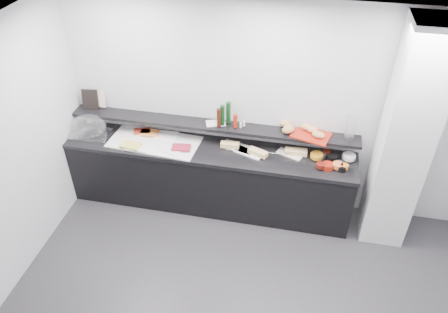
% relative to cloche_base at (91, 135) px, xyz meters
% --- Properties ---
extents(back_wall, '(5.00, 0.02, 2.70)m').
position_rel_cloche_base_xyz_m(back_wall, '(2.24, 0.34, 0.43)').
color(back_wall, silver).
rests_on(back_wall, ground).
extents(ceiling, '(5.00, 5.00, 0.00)m').
position_rel_cloche_base_xyz_m(ceiling, '(2.24, -1.66, 1.78)').
color(ceiling, white).
rests_on(ceiling, back_wall).
extents(column, '(0.50, 0.50, 2.70)m').
position_rel_cloche_base_xyz_m(column, '(3.74, -0.01, 0.43)').
color(column, silver).
rests_on(column, ground).
extents(buffet_cabinet, '(3.60, 0.60, 0.85)m').
position_rel_cloche_base_xyz_m(buffet_cabinet, '(1.54, 0.04, -0.50)').
color(buffet_cabinet, black).
rests_on(buffet_cabinet, ground).
extents(counter_top, '(3.62, 0.62, 0.05)m').
position_rel_cloche_base_xyz_m(counter_top, '(1.54, 0.04, -0.05)').
color(counter_top, black).
rests_on(counter_top, buffet_cabinet).
extents(wall_shelf, '(3.60, 0.25, 0.04)m').
position_rel_cloche_base_xyz_m(wall_shelf, '(1.54, 0.21, 0.21)').
color(wall_shelf, black).
rests_on(wall_shelf, back_wall).
extents(cloche_base, '(0.51, 0.35, 0.04)m').
position_rel_cloche_base_xyz_m(cloche_base, '(0.00, 0.00, 0.00)').
color(cloche_base, '#B1B3B8').
rests_on(cloche_base, counter_top).
extents(cloche_dome, '(0.54, 0.46, 0.34)m').
position_rel_cloche_base_xyz_m(cloche_dome, '(-0.03, 0.01, 0.11)').
color(cloche_dome, white).
rests_on(cloche_dome, cloche_base).
extents(linen_runner, '(1.16, 0.61, 0.01)m').
position_rel_cloche_base_xyz_m(linen_runner, '(0.84, 0.03, -0.01)').
color(linen_runner, silver).
rests_on(linen_runner, counter_top).
extents(platter_meat_a, '(0.31, 0.26, 0.01)m').
position_rel_cloche_base_xyz_m(platter_meat_a, '(0.51, 0.13, 0.00)').
color(platter_meat_a, white).
rests_on(platter_meat_a, linen_runner).
extents(food_meat_a, '(0.24, 0.19, 0.02)m').
position_rel_cloche_base_xyz_m(food_meat_a, '(0.63, 0.18, 0.02)').
color(food_meat_a, maroon).
rests_on(food_meat_a, platter_meat_a).
extents(platter_salmon, '(0.29, 0.19, 0.01)m').
position_rel_cloche_base_xyz_m(platter_salmon, '(0.95, 0.18, 0.00)').
color(platter_salmon, white).
rests_on(platter_salmon, linen_runner).
extents(food_salmon, '(0.24, 0.16, 0.02)m').
position_rel_cloche_base_xyz_m(food_salmon, '(0.73, 0.16, 0.02)').
color(food_salmon, orange).
rests_on(food_salmon, platter_salmon).
extents(platter_cheese, '(0.27, 0.18, 0.01)m').
position_rel_cloche_base_xyz_m(platter_cheese, '(0.69, -0.14, 0.00)').
color(platter_cheese, white).
rests_on(platter_cheese, linen_runner).
extents(food_cheese, '(0.26, 0.18, 0.02)m').
position_rel_cloche_base_xyz_m(food_cheese, '(0.60, -0.14, 0.02)').
color(food_cheese, '#CDC450').
rests_on(food_cheese, platter_cheese).
extents(platter_meat_b, '(0.33, 0.27, 0.01)m').
position_rel_cloche_base_xyz_m(platter_meat_b, '(1.09, -0.10, 0.00)').
color(platter_meat_b, white).
rests_on(platter_meat_b, linen_runner).
extents(food_meat_b, '(0.24, 0.17, 0.02)m').
position_rel_cloche_base_xyz_m(food_meat_b, '(1.22, -0.06, 0.02)').
color(food_meat_b, maroon).
rests_on(food_meat_b, platter_meat_b).
extents(sandwich_plate_left, '(0.43, 0.27, 0.01)m').
position_rel_cloche_base_xyz_m(sandwich_plate_left, '(1.89, 0.13, -0.01)').
color(sandwich_plate_left, silver).
rests_on(sandwich_plate_left, counter_top).
extents(sandwich_food_left, '(0.23, 0.10, 0.06)m').
position_rel_cloche_base_xyz_m(sandwich_food_left, '(1.79, 0.11, 0.02)').
color(sandwich_food_left, '#E2BE76').
rests_on(sandwich_food_left, sandwich_plate_left).
extents(tongs_left, '(0.16, 0.01, 0.01)m').
position_rel_cloche_base_xyz_m(tongs_left, '(1.83, 0.05, -0.00)').
color(tongs_left, '#BABDC2').
rests_on(tongs_left, sandwich_plate_left).
extents(sandwich_plate_mid, '(0.38, 0.26, 0.01)m').
position_rel_cloche_base_xyz_m(sandwich_plate_mid, '(2.04, 0.04, -0.01)').
color(sandwich_plate_mid, silver).
rests_on(sandwich_plate_mid, counter_top).
extents(sandwich_food_mid, '(0.25, 0.18, 0.06)m').
position_rel_cloche_base_xyz_m(sandwich_food_mid, '(2.15, 0.02, 0.02)').
color(sandwich_food_mid, tan).
rests_on(sandwich_food_mid, sandwich_plate_mid).
extents(tongs_mid, '(0.15, 0.07, 0.01)m').
position_rel_cloche_base_xyz_m(tongs_mid, '(2.12, 0.00, -0.00)').
color(tongs_mid, silver).
rests_on(tongs_mid, sandwich_plate_mid).
extents(sandwich_plate_right, '(0.34, 0.25, 0.01)m').
position_rel_cloche_base_xyz_m(sandwich_plate_right, '(2.53, 0.12, -0.01)').
color(sandwich_plate_right, silver).
rests_on(sandwich_plate_right, counter_top).
extents(sandwich_food_right, '(0.27, 0.11, 0.06)m').
position_rel_cloche_base_xyz_m(sandwich_food_right, '(2.60, 0.13, 0.02)').
color(sandwich_food_right, tan).
rests_on(sandwich_food_right, sandwich_plate_right).
extents(tongs_right, '(0.16, 0.01, 0.01)m').
position_rel_cloche_base_xyz_m(tongs_right, '(2.34, 0.08, -0.00)').
color(tongs_right, '#AFB0B6').
rests_on(tongs_right, sandwich_plate_right).
extents(bowl_glass_fruit, '(0.21, 0.21, 0.07)m').
position_rel_cloche_base_xyz_m(bowl_glass_fruit, '(2.88, 0.13, 0.02)').
color(bowl_glass_fruit, silver).
rests_on(bowl_glass_fruit, counter_top).
extents(fill_glass_fruit, '(0.18, 0.18, 0.05)m').
position_rel_cloche_base_xyz_m(fill_glass_fruit, '(2.85, 0.10, 0.03)').
color(fill_glass_fruit, orange).
rests_on(fill_glass_fruit, bowl_glass_fruit).
extents(bowl_black_jam, '(0.16, 0.16, 0.07)m').
position_rel_cloche_base_xyz_m(bowl_black_jam, '(3.03, 0.12, 0.02)').
color(bowl_black_jam, black).
rests_on(bowl_black_jam, counter_top).
extents(fill_black_jam, '(0.13, 0.13, 0.05)m').
position_rel_cloche_base_xyz_m(fill_black_jam, '(2.96, 0.19, 0.03)').
color(fill_black_jam, '#50130B').
rests_on(fill_black_jam, bowl_black_jam).
extents(bowl_glass_cream, '(0.21, 0.21, 0.07)m').
position_rel_cloche_base_xyz_m(bowl_glass_cream, '(3.22, 0.18, 0.02)').
color(bowl_glass_cream, silver).
rests_on(bowl_glass_cream, counter_top).
extents(fill_glass_cream, '(0.16, 0.16, 0.05)m').
position_rel_cloche_base_xyz_m(fill_glass_cream, '(3.22, 0.16, 0.03)').
color(fill_glass_cream, white).
rests_on(fill_glass_cream, bowl_glass_cream).
extents(bowl_red_jam, '(0.13, 0.13, 0.07)m').
position_rel_cloche_base_xyz_m(bowl_red_jam, '(2.98, -0.07, 0.02)').
color(bowl_red_jam, maroon).
rests_on(bowl_red_jam, counter_top).
extents(fill_red_jam, '(0.13, 0.13, 0.05)m').
position_rel_cloche_base_xyz_m(fill_red_jam, '(2.90, -0.08, 0.03)').
color(fill_red_jam, '#54110C').
rests_on(fill_red_jam, bowl_red_jam).
extents(bowl_glass_salmon, '(0.16, 0.16, 0.07)m').
position_rel_cloche_base_xyz_m(bowl_glass_salmon, '(3.11, -0.03, 0.02)').
color(bowl_glass_salmon, white).
rests_on(bowl_glass_salmon, counter_top).
extents(fill_glass_salmon, '(0.14, 0.14, 0.05)m').
position_rel_cloche_base_xyz_m(fill_glass_salmon, '(3.09, -0.04, 0.03)').
color(fill_glass_salmon, '#D76934').
rests_on(fill_glass_salmon, bowl_glass_salmon).
extents(bowl_black_fruit, '(0.15, 0.15, 0.07)m').
position_rel_cloche_base_xyz_m(bowl_black_fruit, '(3.14, -0.06, 0.02)').
color(bowl_black_fruit, black).
rests_on(bowl_black_fruit, counter_top).
extents(fill_black_fruit, '(0.09, 0.09, 0.05)m').
position_rel_cloche_base_xyz_m(fill_black_fruit, '(3.17, -0.05, 0.03)').
color(fill_black_fruit, orange).
rests_on(fill_black_fruit, bowl_black_fruit).
extents(framed_print, '(0.21, 0.10, 0.26)m').
position_rel_cloche_base_xyz_m(framed_print, '(-0.07, 0.27, 0.36)').
color(framed_print, black).
rests_on(framed_print, wall_shelf).
extents(print_art, '(0.21, 0.06, 0.22)m').
position_rel_cloche_base_xyz_m(print_art, '(0.02, 0.31, 0.36)').
color(print_art, beige).
rests_on(print_art, framed_print).
extents(condiment_tray, '(0.27, 0.21, 0.01)m').
position_rel_cloche_base_xyz_m(condiment_tray, '(1.59, 0.23, 0.24)').
color(condiment_tray, white).
rests_on(condiment_tray, wall_shelf).
extents(bottle_green_a, '(0.06, 0.06, 0.26)m').
position_rel_cloche_base_xyz_m(bottle_green_a, '(1.68, 0.22, 0.37)').
color(bottle_green_a, '#0E3414').
rests_on(bottle_green_a, condiment_tray).
extents(bottle_brown, '(0.05, 0.05, 0.24)m').
position_rel_cloche_base_xyz_m(bottle_brown, '(1.64, 0.16, 0.36)').
color(bottle_brown, '#37120A').
rests_on(bottle_brown, condiment_tray).
extents(bottle_green_b, '(0.07, 0.07, 0.28)m').
position_rel_cloche_base_xyz_m(bottle_green_b, '(1.74, 0.28, 0.38)').
color(bottle_green_b, '#0F3A15').
rests_on(bottle_green_b, condiment_tray).
extents(bottle_hot, '(0.05, 0.05, 0.18)m').
position_rel_cloche_base_xyz_m(bottle_hot, '(1.84, 0.18, 0.33)').
color(bottle_hot, '#A1210B').
rests_on(bottle_hot, condiment_tray).
extents(shaker_salt, '(0.04, 0.04, 0.07)m').
position_rel_cloche_base_xyz_m(shaker_salt, '(1.94, 0.23, 0.28)').
color(shaker_salt, white).
rests_on(shaker_salt, condiment_tray).
extents(shaker_pepper, '(0.04, 0.04, 0.07)m').
position_rel_cloche_base_xyz_m(shaker_pepper, '(1.91, 0.19, 0.28)').
color(shaker_pepper, white).
rests_on(shaker_pepper, condiment_tray).
extents(bread_tray, '(0.50, 0.41, 0.02)m').
position_rel_cloche_base_xyz_m(bread_tray, '(2.75, 0.20, 0.24)').
color(bread_tray, maroon).
rests_on(bread_tray, wall_shelf).
extents(bread_roll_nw, '(0.15, 0.10, 0.08)m').
position_rel_cloche_base_xyz_m(bread_roll_nw, '(2.44, 0.31, 0.29)').
color(bread_roll_nw, '#B38544').
rests_on(bread_roll_nw, bread_tray).
extents(bread_roll_n, '(0.13, 0.09, 0.08)m').
position_rel_cloche_base_xyz_m(bread_roll_n, '(2.68, 0.29, 0.29)').
color(bread_roll_n, tan).
rests_on(bread_roll_n, bread_tray).
extents(bread_roll_ne, '(0.15, 0.10, 0.08)m').
position_rel_cloche_base_xyz_m(bread_roll_ne, '(2.76, 0.25, 0.29)').
color(bread_roll_ne, tan).
rests_on(bread_roll_ne, bread_tray).
extents(bread_roll_sw, '(0.18, 0.15, 0.08)m').
position_rel_cloche_base_xyz_m(bread_roll_sw, '(2.48, 0.18, 0.29)').
color(bread_roll_sw, '#AC7241').
rests_on(bread_roll_sw, bread_tray).
extents(bread_roll_se, '(0.18, 0.14, 0.08)m').
position_rel_cloche_base_xyz_m(bread_roll_se, '(2.83, 0.15, 0.29)').
color(bread_roll_se, '#B78746').
rests_on(bread_roll_se, bread_tray).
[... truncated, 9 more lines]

